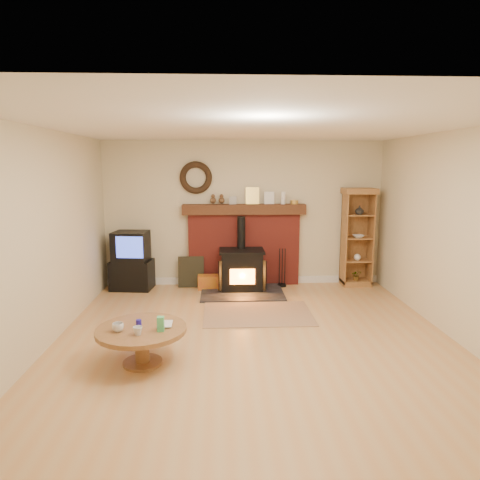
{
  "coord_description": "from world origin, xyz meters",
  "views": [
    {
      "loc": [
        -0.41,
        -4.95,
        2.16
      ],
      "look_at": [
        -0.15,
        1.0,
        1.12
      ],
      "focal_mm": 32.0,
      "sensor_mm": 36.0,
      "label": 1
    }
  ],
  "objects_px": {
    "curio_cabinet": "(357,237)",
    "tv_unit": "(132,262)",
    "wood_stove": "(242,271)",
    "coffee_table": "(141,335)"
  },
  "relations": [
    {
      "from": "wood_stove",
      "to": "tv_unit",
      "type": "height_order",
      "value": "wood_stove"
    },
    {
      "from": "wood_stove",
      "to": "coffee_table",
      "type": "distance_m",
      "value": 3.02
    },
    {
      "from": "curio_cabinet",
      "to": "tv_unit",
      "type": "bearing_deg",
      "value": -178.81
    },
    {
      "from": "tv_unit",
      "to": "coffee_table",
      "type": "height_order",
      "value": "tv_unit"
    },
    {
      "from": "curio_cabinet",
      "to": "coffee_table",
      "type": "height_order",
      "value": "curio_cabinet"
    },
    {
      "from": "wood_stove",
      "to": "curio_cabinet",
      "type": "relative_size",
      "value": 0.79
    },
    {
      "from": "wood_stove",
      "to": "tv_unit",
      "type": "relative_size",
      "value": 1.36
    },
    {
      "from": "tv_unit",
      "to": "curio_cabinet",
      "type": "bearing_deg",
      "value": 1.19
    },
    {
      "from": "tv_unit",
      "to": "wood_stove",
      "type": "bearing_deg",
      "value": -5.77
    },
    {
      "from": "tv_unit",
      "to": "curio_cabinet",
      "type": "xyz_separation_m",
      "value": [
        4.03,
        0.08,
        0.4
      ]
    }
  ]
}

